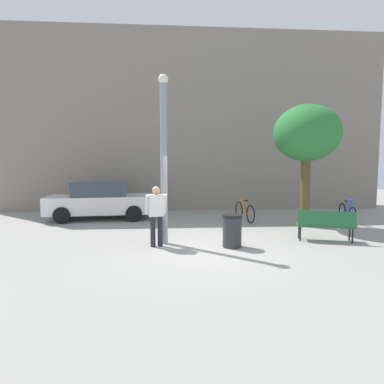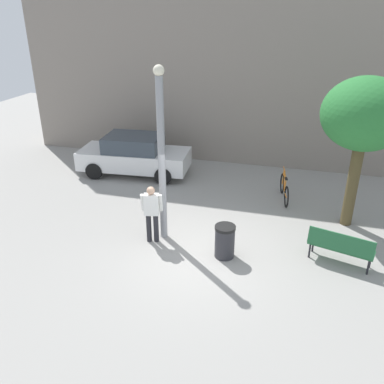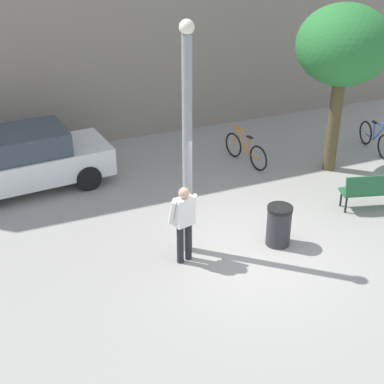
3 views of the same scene
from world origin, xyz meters
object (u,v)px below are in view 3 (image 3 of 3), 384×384
Objects in this scene: bicycle_orange at (245,150)px; person_by_lamppost at (184,219)px; bicycle_blue at (375,139)px; parked_car_white at (25,160)px; lamppost at (187,139)px; trash_bin at (279,225)px; plaza_tree at (343,47)px; park_bench at (376,189)px.

person_by_lamppost is at bearing -132.07° from bicycle_orange.
bicycle_blue is 9.78m from parked_car_white.
lamppost is 7.78m from bicycle_blue.
bicycle_orange reaches higher than trash_bin.
bicycle_blue reaches higher than trash_bin.
bicycle_blue is 0.41× the size of parked_car_white.
plaza_tree is at bearing -165.49° from bicycle_blue.
lamppost reaches higher than plaza_tree.
bicycle_blue is at bearing 31.97° from trash_bin.
trash_bin is (-2.87, -0.42, -0.09)m from park_bench.
plaza_tree is 2.45× the size of bicycle_orange.
plaza_tree is 1.01× the size of parked_car_white.
park_bench is (4.73, -0.12, -1.97)m from lamppost.
bicycle_orange is 5.86m from parked_car_white.
plaza_tree reaches higher than park_bench.
park_bench is 0.39× the size of parked_car_white.
bicycle_orange is 0.41× the size of parked_car_white.
bicycle_orange is at bearing 71.95° from trash_bin.
trash_bin is (1.86, -0.54, -2.06)m from lamppost.
bicycle_blue is (6.99, 2.66, -2.13)m from lamppost.
plaza_tree is 2.44× the size of bicycle_blue.
trash_bin is at bearing -139.90° from plaza_tree.
lamppost is at bearing -132.86° from bicycle_orange.
lamppost is 5.08m from bicycle_orange.
person_by_lamppost is 0.38× the size of plaza_tree.
bicycle_blue is at bearing 20.82° from lamppost.
plaza_tree is (0.34, 2.29, 2.77)m from park_bench.
plaza_tree is (5.07, 2.16, 0.81)m from lamppost.
lamppost is at bearing 57.21° from person_by_lamppost.
park_bench is 0.93× the size of bicycle_blue.
park_bench is at bearing 8.29° from trash_bin.
trash_bin is (-3.21, -2.70, -2.86)m from plaza_tree.
parked_car_white is (-9.64, 1.56, 0.39)m from bicycle_blue.
lamppost reaches higher than bicycle_orange.
park_bench is 0.38× the size of plaza_tree.
park_bench is 2.90m from trash_bin.
trash_bin is (-1.28, -3.93, 0.07)m from bicycle_orange.
person_by_lamppost is 0.93× the size of bicycle_blue.
plaza_tree reaches higher than trash_bin.
plaza_tree is at bearing 23.09° from lamppost.
bicycle_blue is at bearing 22.55° from person_by_lamppost.
trash_bin is at bearing -148.03° from bicycle_blue.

